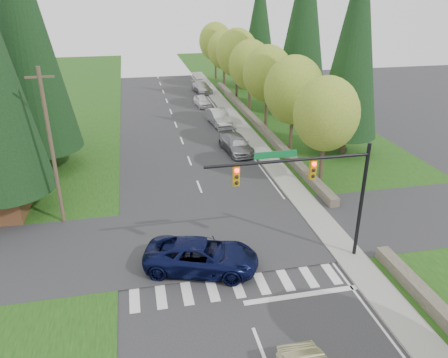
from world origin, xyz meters
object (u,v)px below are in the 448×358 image
object	(u,v)px
suv_navy	(202,256)
parked_car_c	(219,117)
parked_car_b	(236,144)
parked_car_a	(238,146)
parked_car_e	(202,87)
parked_car_d	(202,101)

from	to	relation	value
suv_navy	parked_car_c	xyz separation A→B (m)	(6.21, 26.13, -0.02)
parked_car_b	parked_car_c	distance (m)	8.76
parked_car_b	parked_car_c	size ratio (longest dim) A/B	1.05
parked_car_a	parked_car_e	distance (m)	25.01
suv_navy	parked_car_b	distance (m)	18.39
parked_car_b	parked_car_d	bearing A→B (deg)	84.53
parked_car_a	parked_car_b	distance (m)	0.51
suv_navy	parked_car_d	distance (m)	34.73
parked_car_a	suv_navy	bearing A→B (deg)	-108.21
parked_car_a	parked_car_c	bearing A→B (deg)	91.39
parked_car_b	parked_car_c	bearing A→B (deg)	82.44
parked_car_e	parked_car_b	bearing A→B (deg)	-99.82
parked_car_a	parked_car_e	xyz separation A→B (m)	(0.78, 25.00, -0.00)
parked_car_d	parked_car_e	xyz separation A→B (m)	(1.19, 7.62, 0.05)
suv_navy	parked_car_d	xyz separation A→B (m)	(5.73, 34.25, -0.18)
suv_navy	parked_car_e	xyz separation A→B (m)	(6.92, 41.87, -0.13)
parked_car_b	parked_car_e	bearing A→B (deg)	81.40
parked_car_b	parked_car_d	size ratio (longest dim) A/B	1.35
parked_car_d	parked_car_e	world-z (taller)	parked_car_e
suv_navy	parked_car_c	world-z (taller)	suv_navy
parked_car_c	parked_car_a	bearing A→B (deg)	-96.07
parked_car_a	parked_car_d	distance (m)	17.39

